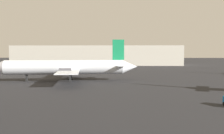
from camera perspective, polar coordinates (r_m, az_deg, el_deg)
The scene contains 2 objects.
airplane_distant at distance 63.09m, azimuth -10.48°, elevation -0.05°, with size 36.59×29.20×10.36m.
terminal_building at distance 142.02m, azimuth -3.36°, elevation 2.67°, with size 92.11×20.99×10.66m, color beige.
Camera 1 is at (-2.05, -10.85, 7.24)m, focal length 40.20 mm.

